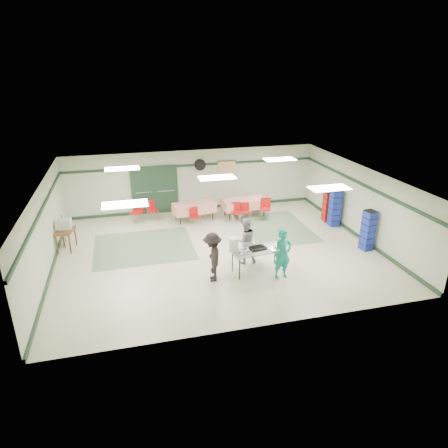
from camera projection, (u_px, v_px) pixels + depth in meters
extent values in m
plane|color=beige|center=(217.00, 251.00, 14.11)|extent=(11.00, 11.00, 0.00)
plane|color=white|center=(217.00, 177.00, 13.10)|extent=(11.00, 11.00, 0.00)
plane|color=#B1BDA1|center=(194.00, 180.00, 17.64)|extent=(11.00, 0.00, 11.00)
plane|color=#B1BDA1|center=(261.00, 280.00, 9.56)|extent=(11.00, 0.00, 11.00)
plane|color=#B1BDA1|center=(45.00, 231.00, 12.33)|extent=(0.00, 9.00, 9.00)
plane|color=#B1BDA1|center=(360.00, 202.00, 14.87)|extent=(0.00, 9.00, 9.00)
cube|color=#1D3624|center=(193.00, 165.00, 17.35)|extent=(11.00, 0.06, 0.10)
cube|color=#1D3624|center=(194.00, 208.00, 18.10)|extent=(11.00, 0.06, 0.12)
cube|color=#1D3624|center=(42.00, 210.00, 12.08)|extent=(0.06, 9.00, 0.10)
cube|color=#1D3624|center=(52.00, 268.00, 12.82)|extent=(0.06, 9.00, 0.12)
cube|color=#1D3624|center=(362.00, 184.00, 14.60)|extent=(0.06, 9.00, 0.10)
cube|color=#1D3624|center=(355.00, 234.00, 15.35)|extent=(0.06, 9.00, 0.12)
cube|color=slate|center=(144.00, 247.00, 14.43)|extent=(3.50, 3.00, 0.01)
cube|color=slate|center=(276.00, 228.00, 16.10)|extent=(2.50, 3.50, 0.01)
cube|color=#979A97|center=(144.00, 191.00, 17.19)|extent=(0.90, 0.06, 2.10)
cube|color=#979A97|center=(166.00, 189.00, 17.41)|extent=(0.90, 0.06, 2.10)
cube|color=#1D3624|center=(155.00, 190.00, 17.28)|extent=(2.00, 0.03, 2.15)
cylinder|color=black|center=(200.00, 165.00, 17.40)|extent=(0.50, 0.10, 0.50)
cube|color=#CBB67F|center=(227.00, 168.00, 17.75)|extent=(0.80, 0.02, 0.60)
cube|color=beige|center=(258.00, 250.00, 12.49)|extent=(1.83, 0.92, 0.04)
cylinder|color=black|center=(240.00, 269.00, 12.13)|extent=(0.04, 0.04, 0.72)
cylinder|color=black|center=(283.00, 261.00, 12.64)|extent=(0.04, 0.04, 0.72)
cylinder|color=black|center=(232.00, 261.00, 12.62)|extent=(0.04, 0.04, 0.72)
cylinder|color=black|center=(275.00, 253.00, 13.13)|extent=(0.04, 0.04, 0.72)
cube|color=silver|center=(278.00, 248.00, 12.52)|extent=(0.57, 0.46, 0.02)
cube|color=silver|center=(254.00, 248.00, 12.53)|extent=(0.65, 0.52, 0.02)
cube|color=silver|center=(244.00, 252.00, 12.25)|extent=(0.57, 0.46, 0.02)
cube|color=black|center=(258.00, 248.00, 12.47)|extent=(0.54, 0.38, 0.08)
cube|color=white|center=(234.00, 245.00, 12.29)|extent=(0.26, 0.24, 0.43)
imported|color=#148C79|center=(283.00, 254.00, 12.09)|extent=(0.63, 0.47, 1.60)
imported|color=gray|center=(245.00, 241.00, 13.03)|extent=(0.76, 0.60, 1.56)
imported|color=black|center=(212.00, 257.00, 11.95)|extent=(0.73, 1.08, 1.54)
cube|color=red|center=(244.00, 199.00, 17.11)|extent=(1.98, 1.00, 0.05)
cube|color=red|center=(244.00, 204.00, 17.18)|extent=(1.98, 1.02, 0.40)
cylinder|color=black|center=(230.00, 212.00, 16.72)|extent=(0.04, 0.04, 0.72)
cylinder|color=black|center=(264.00, 208.00, 17.22)|extent=(0.04, 0.04, 0.72)
cylinder|color=black|center=(225.00, 208.00, 17.28)|extent=(0.04, 0.04, 0.72)
cylinder|color=black|center=(258.00, 204.00, 17.78)|extent=(0.04, 0.04, 0.72)
cube|color=red|center=(194.00, 204.00, 16.60)|extent=(1.83, 1.03, 0.05)
cube|color=red|center=(194.00, 208.00, 16.67)|extent=(1.84, 1.05, 0.40)
cylinder|color=black|center=(180.00, 217.00, 16.23)|extent=(0.04, 0.04, 0.72)
cylinder|color=black|center=(213.00, 212.00, 16.77)|extent=(0.04, 0.04, 0.72)
cylinder|color=black|center=(176.00, 212.00, 16.72)|extent=(0.04, 0.04, 0.72)
cylinder|color=black|center=(208.00, 208.00, 17.26)|extent=(0.04, 0.04, 0.72)
cube|color=#AC0D14|center=(246.00, 212.00, 16.62)|extent=(0.39, 0.39, 0.04)
cube|color=#AC0D14|center=(245.00, 206.00, 16.69)|extent=(0.37, 0.06, 0.37)
cylinder|color=silver|center=(243.00, 218.00, 16.54)|extent=(0.02, 0.02, 0.38)
cylinder|color=silver|center=(250.00, 218.00, 16.59)|extent=(0.02, 0.02, 0.38)
cylinder|color=silver|center=(241.00, 216.00, 16.80)|extent=(0.02, 0.02, 0.38)
cylinder|color=silver|center=(248.00, 215.00, 16.86)|extent=(0.02, 0.02, 0.38)
cube|color=#AC0D14|center=(236.00, 213.00, 16.51)|extent=(0.45, 0.45, 0.04)
cube|color=#AC0D14|center=(236.00, 206.00, 16.60)|extent=(0.39, 0.11, 0.39)
cylinder|color=silver|center=(233.00, 219.00, 16.45)|extent=(0.02, 0.02, 0.40)
cylinder|color=silver|center=(240.00, 219.00, 16.46)|extent=(0.02, 0.02, 0.40)
cylinder|color=silver|center=(232.00, 216.00, 16.73)|extent=(0.02, 0.02, 0.40)
cylinder|color=silver|center=(239.00, 216.00, 16.75)|extent=(0.02, 0.02, 0.40)
cube|color=#AC0D14|center=(265.00, 209.00, 16.80)|extent=(0.55, 0.55, 0.04)
cube|color=#AC0D14|center=(266.00, 202.00, 16.88)|extent=(0.41, 0.19, 0.42)
cylinder|color=silver|center=(261.00, 216.00, 16.75)|extent=(0.02, 0.02, 0.44)
cylinder|color=silver|center=(269.00, 216.00, 16.71)|extent=(0.02, 0.02, 0.44)
cylinder|color=silver|center=(261.00, 213.00, 17.06)|extent=(0.02, 0.02, 0.44)
cylinder|color=silver|center=(269.00, 213.00, 17.02)|extent=(0.02, 0.02, 0.44)
cube|color=#AC0D14|center=(196.00, 217.00, 16.13)|extent=(0.46, 0.46, 0.04)
cube|color=#AC0D14|center=(194.00, 211.00, 16.19)|extent=(0.36, 0.15, 0.36)
cylinder|color=silver|center=(194.00, 223.00, 16.02)|extent=(0.02, 0.02, 0.38)
cylinder|color=silver|center=(201.00, 222.00, 16.17)|extent=(0.02, 0.02, 0.38)
cylinder|color=silver|center=(191.00, 221.00, 16.25)|extent=(0.02, 0.02, 0.38)
cylinder|color=silver|center=(197.00, 220.00, 16.40)|extent=(0.02, 0.02, 0.38)
cube|color=#AC0D14|center=(153.00, 211.00, 16.69)|extent=(0.52, 0.52, 0.04)
cube|color=#AC0D14|center=(150.00, 205.00, 16.73)|extent=(0.38, 0.20, 0.40)
cylinder|color=silver|center=(152.00, 218.00, 16.56)|extent=(0.02, 0.02, 0.42)
cylinder|color=silver|center=(158.00, 216.00, 16.75)|extent=(0.02, 0.02, 0.42)
cylinder|color=silver|center=(148.00, 216.00, 16.80)|extent=(0.02, 0.02, 0.42)
cylinder|color=silver|center=(155.00, 214.00, 16.98)|extent=(0.02, 0.02, 0.42)
cube|color=#AC0D14|center=(136.00, 213.00, 16.33)|extent=(0.60, 0.60, 0.04)
cube|color=#AC0D14|center=(138.00, 206.00, 16.41)|extent=(0.39, 0.27, 0.44)
cylinder|color=silver|center=(131.00, 219.00, 16.32)|extent=(0.02, 0.02, 0.46)
cylinder|color=silver|center=(138.00, 220.00, 16.22)|extent=(0.02, 0.02, 0.46)
cylinder|color=silver|center=(135.00, 217.00, 16.63)|extent=(0.02, 0.02, 0.46)
cylinder|color=silver|center=(143.00, 218.00, 16.53)|extent=(0.02, 0.02, 0.46)
cube|color=#1B31A6|center=(335.00, 208.00, 16.06)|extent=(0.41, 0.41, 1.50)
cube|color=#A41810|center=(328.00, 207.00, 16.58)|extent=(0.41, 0.41, 1.26)
cube|color=#1B31A6|center=(368.00, 230.00, 13.96)|extent=(0.43, 0.43, 1.46)
cube|color=brown|center=(65.00, 231.00, 13.97)|extent=(0.70, 0.95, 0.05)
cube|color=brown|center=(57.00, 245.00, 13.77)|extent=(0.05, 0.05, 0.70)
cube|color=brown|center=(70.00, 244.00, 13.79)|extent=(0.05, 0.05, 0.70)
cube|color=brown|center=(63.00, 236.00, 14.42)|extent=(0.05, 0.05, 0.70)
cube|color=brown|center=(76.00, 236.00, 14.45)|extent=(0.05, 0.05, 0.70)
cube|color=#ADADA8|center=(64.00, 224.00, 14.03)|extent=(0.47, 0.42, 0.36)
cylinder|color=brown|center=(64.00, 230.00, 14.27)|extent=(0.04, 0.20, 1.21)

